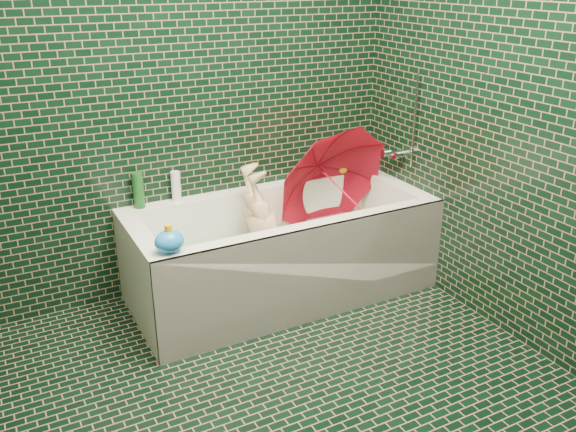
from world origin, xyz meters
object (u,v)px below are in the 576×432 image
umbrella (344,193)px  rubber_duck (343,167)px  bath_toy (169,241)px  bathtub (283,260)px  child (270,243)px

umbrella → rubber_duck: bearing=56.3°
rubber_duck → bath_toy: bath_toy is taller
rubber_duck → bath_toy: 1.47m
umbrella → bathtub: bearing=-179.8°
rubber_duck → bath_toy: size_ratio=0.72×
bathtub → umbrella: size_ratio=2.35×
child → bath_toy: 0.83m
child → rubber_duck: rubber_duck is taller
bathtub → bath_toy: bearing=-158.5°
bath_toy → child: bearing=39.0°
child → bathtub: bearing=52.0°
bathtub → rubber_duck: rubber_duck is taller
rubber_duck → bathtub: bearing=-157.7°
bathtub → child: size_ratio=1.87×
umbrella → bath_toy: 1.20m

